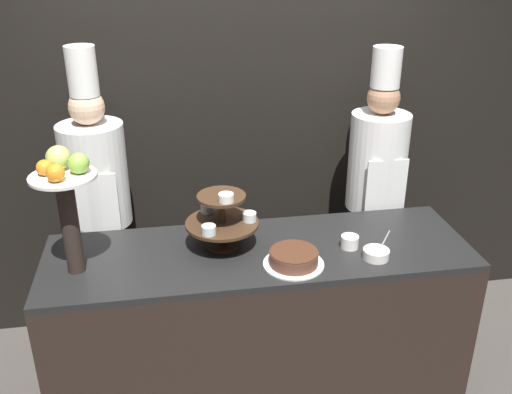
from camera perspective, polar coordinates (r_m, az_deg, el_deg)
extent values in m
cube|color=black|center=(3.56, -2.16, 8.17)|extent=(10.00, 0.06, 2.80)
cube|color=black|center=(3.19, 0.31, -13.03)|extent=(2.17, 0.68, 0.92)
cube|color=black|center=(2.92, 0.33, -5.59)|extent=(2.17, 0.68, 0.03)
cylinder|color=#3D2819|center=(2.94, -3.35, -4.83)|extent=(0.17, 0.17, 0.02)
cylinder|color=#3D2819|center=(2.87, -3.42, -2.45)|extent=(0.04, 0.04, 0.29)
cylinder|color=#3D2819|center=(2.88, -3.41, -2.65)|extent=(0.37, 0.37, 0.02)
cylinder|color=#3D2819|center=(2.81, -3.49, 0.03)|extent=(0.24, 0.24, 0.02)
cylinder|color=silver|center=(2.76, -4.74, -3.29)|extent=(0.07, 0.07, 0.04)
cylinder|color=gold|center=(2.76, -4.74, -3.42)|extent=(0.06, 0.06, 0.03)
cylinder|color=silver|center=(2.87, -0.66, -1.98)|extent=(0.07, 0.07, 0.04)
cylinder|color=green|center=(2.88, -0.66, -2.10)|extent=(0.06, 0.06, 0.03)
cylinder|color=silver|center=(2.97, -4.89, -1.13)|extent=(0.07, 0.07, 0.04)
cylinder|color=red|center=(2.98, -4.88, -1.24)|extent=(0.06, 0.06, 0.03)
cylinder|color=white|center=(2.74, -3.01, -0.06)|extent=(0.07, 0.07, 0.04)
cylinder|color=#2D231E|center=(2.76, -18.08, -2.76)|extent=(0.08, 0.08, 0.48)
cylinder|color=white|center=(2.66, -18.76, 1.95)|extent=(0.30, 0.30, 0.01)
sphere|color=#84B742|center=(2.64, -17.31, 3.23)|extent=(0.10, 0.10, 0.10)
sphere|color=#ADC160|center=(2.71, -19.16, 3.73)|extent=(0.11, 0.11, 0.11)
sphere|color=orange|center=(2.67, -20.42, 2.76)|extent=(0.07, 0.07, 0.07)
sphere|color=orange|center=(2.58, -19.42, 2.27)|extent=(0.08, 0.08, 0.08)
cylinder|color=white|center=(2.79, 3.77, -6.70)|extent=(0.30, 0.30, 0.01)
cylinder|color=brown|center=(2.77, 3.79, -6.08)|extent=(0.24, 0.24, 0.06)
cylinder|color=#472819|center=(2.75, 3.81, -5.48)|extent=(0.23, 0.23, 0.01)
cylinder|color=white|center=(2.95, 9.35, -4.44)|extent=(0.09, 0.09, 0.07)
cylinder|color=white|center=(2.89, 11.92, -5.59)|extent=(0.13, 0.13, 0.05)
cylinder|color=#BCBCC1|center=(2.87, 12.70, -4.32)|extent=(0.05, 0.01, 0.11)
cube|color=black|center=(3.62, -14.42, -8.83)|extent=(0.27, 0.15, 0.91)
cylinder|color=silver|center=(3.28, -15.78, 2.15)|extent=(0.36, 0.36, 0.58)
cube|color=white|center=(3.17, -15.81, -0.95)|extent=(0.25, 0.01, 0.37)
sphere|color=#DBB28E|center=(3.16, -16.59, 8.61)|extent=(0.19, 0.19, 0.19)
cylinder|color=white|center=(3.12, -17.01, 11.96)|extent=(0.16, 0.16, 0.26)
cube|color=black|center=(3.82, 11.08, -6.85)|extent=(0.26, 0.14, 0.89)
cylinder|color=white|center=(3.50, 12.05, 3.50)|extent=(0.35, 0.35, 0.59)
cube|color=white|center=(3.40, 12.85, 0.64)|extent=(0.24, 0.01, 0.38)
sphere|color=#A37556|center=(3.38, 12.63, 9.65)|extent=(0.19, 0.19, 0.19)
cylinder|color=white|center=(3.34, 12.91, 12.55)|extent=(0.17, 0.17, 0.23)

